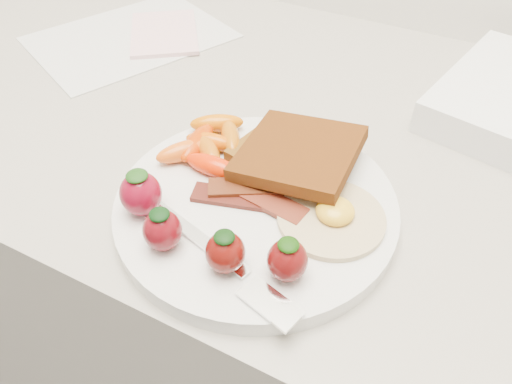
% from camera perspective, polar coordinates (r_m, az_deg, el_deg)
% --- Properties ---
extents(counter, '(2.00, 0.60, 0.90)m').
position_cam_1_polar(counter, '(0.94, 2.91, -14.67)').
color(counter, gray).
rests_on(counter, ground).
extents(plate, '(0.27, 0.27, 0.02)m').
position_cam_1_polar(plate, '(0.48, 0.00, -1.63)').
color(plate, silver).
rests_on(plate, counter).
extents(toast_lower, '(0.11, 0.11, 0.01)m').
position_cam_1_polar(toast_lower, '(0.52, 3.56, 4.56)').
color(toast_lower, '#502C08').
rests_on(toast_lower, plate).
extents(toast_upper, '(0.12, 0.12, 0.03)m').
position_cam_1_polar(toast_upper, '(0.50, 4.89, 4.49)').
color(toast_upper, black).
rests_on(toast_upper, toast_lower).
extents(fried_egg, '(0.12, 0.12, 0.02)m').
position_cam_1_polar(fried_egg, '(0.46, 8.70, -2.73)').
color(fried_egg, beige).
rests_on(fried_egg, plate).
extents(bacon_strips, '(0.11, 0.08, 0.01)m').
position_cam_1_polar(bacon_strips, '(0.47, -0.31, -0.23)').
color(bacon_strips, '#350808').
rests_on(bacon_strips, plate).
extents(baby_carrots, '(0.10, 0.11, 0.02)m').
position_cam_1_polar(baby_carrots, '(0.52, -5.51, 5.43)').
color(baby_carrots, '#DA5700').
rests_on(baby_carrots, plate).
extents(strawberries, '(0.18, 0.06, 0.05)m').
position_cam_1_polar(strawberries, '(0.43, -7.09, -4.06)').
color(strawberries, maroon).
rests_on(strawberries, plate).
extents(fork, '(0.18, 0.07, 0.00)m').
position_cam_1_polar(fork, '(0.42, -3.33, -8.23)').
color(fork, white).
rests_on(fork, plate).
extents(paper_sheet, '(0.30, 0.33, 0.00)m').
position_cam_1_polar(paper_sheet, '(0.81, -14.18, 16.76)').
color(paper_sheet, silver).
rests_on(paper_sheet, counter).
extents(notepad, '(0.16, 0.17, 0.01)m').
position_cam_1_polar(notepad, '(0.80, -10.45, 17.45)').
color(notepad, beige).
rests_on(notepad, paper_sheet).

